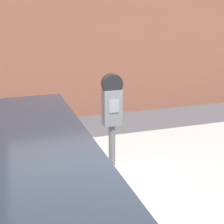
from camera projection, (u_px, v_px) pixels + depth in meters
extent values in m
cube|color=#9E9B96|center=(105.00, 178.00, 4.54)|extent=(24.00, 2.80, 0.14)
cube|color=#935642|center=(62.00, 16.00, 6.83)|extent=(24.00, 0.30, 4.63)
cylinder|color=slate|center=(112.00, 172.00, 3.44)|extent=(0.07, 0.07, 1.10)
cube|color=slate|center=(112.00, 107.00, 3.22)|extent=(0.19, 0.12, 0.38)
cube|color=gray|center=(114.00, 106.00, 3.15)|extent=(0.10, 0.01, 0.13)
cylinder|color=black|center=(112.00, 84.00, 3.14)|extent=(0.21, 0.09, 0.21)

